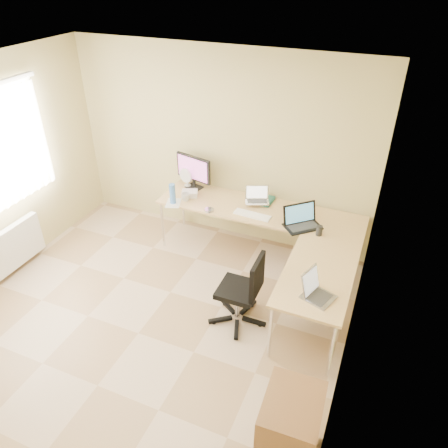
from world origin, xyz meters
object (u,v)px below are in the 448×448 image
at_px(desk_main, 258,233).
at_px(desk_fan, 187,178).
at_px(cabinet, 289,431).
at_px(keyboard, 252,215).
at_px(office_chair, 238,285).
at_px(water_bottle, 173,194).
at_px(monitor, 194,172).
at_px(laptop_center, 257,195).
at_px(mug, 186,197).
at_px(desk_return, 314,300).
at_px(laptop_return, 320,289).
at_px(laptop_black, 304,218).

relative_size(desk_main, desk_fan, 10.21).
distance_m(desk_main, desk_fan, 1.25).
bearing_deg(cabinet, desk_main, 111.44).
height_order(keyboard, office_chair, office_chair).
relative_size(desk_main, office_chair, 2.95).
bearing_deg(desk_fan, water_bottle, -69.82).
relative_size(monitor, cabinet, 0.75).
height_order(laptop_center, mug, laptop_center).
bearing_deg(desk_return, laptop_return, -77.94).
relative_size(laptop_return, office_chair, 0.36).
bearing_deg(monitor, laptop_center, 7.49).
bearing_deg(mug, office_chair, -42.62).
distance_m(laptop_black, cabinet, 2.43).
bearing_deg(desk_return, laptop_center, 133.64).
bearing_deg(desk_fan, mug, -50.67).
relative_size(laptop_center, desk_fan, 1.16).
bearing_deg(laptop_return, laptop_center, 56.99).
distance_m(monitor, desk_fan, 0.15).
bearing_deg(monitor, mug, -66.85).
xyz_separation_m(desk_fan, cabinet, (2.25, -2.73, -0.50)).
bearing_deg(desk_main, mug, -170.00).
distance_m(desk_main, laptop_center, 0.52).
height_order(desk_main, monitor, monitor).
bearing_deg(mug, desk_main, 10.00).
xyz_separation_m(monitor, laptop_return, (2.07, -1.55, -0.13)).
distance_m(laptop_return, office_chair, 0.93).
bearing_deg(mug, keyboard, -1.40).
height_order(monitor, laptop_center, monitor).
height_order(desk_return, cabinet, same).
xyz_separation_m(mug, cabinet, (2.09, -2.36, -0.42)).
xyz_separation_m(keyboard, office_chair, (0.22, -1.04, -0.24)).
bearing_deg(laptop_black, desk_main, 118.59).
bearing_deg(cabinet, desk_return, 93.07).
bearing_deg(cabinet, keyboard, 113.73).
height_order(desk_main, mug, mug).
relative_size(laptop_black, cabinet, 0.57).
xyz_separation_m(laptop_black, desk_fan, (-1.74, 0.40, -0.00)).
distance_m(desk_return, monitor, 2.41).
bearing_deg(desk_return, keyboard, 141.18).
distance_m(monitor, mug, 0.42).
height_order(desk_return, desk_fan, desk_fan).
distance_m(desk_return, keyboard, 1.34).
bearing_deg(desk_main, monitor, 168.94).
bearing_deg(desk_main, desk_return, -45.73).
xyz_separation_m(desk_return, keyboard, (-1.00, 0.81, 0.38)).
xyz_separation_m(laptop_black, office_chair, (-0.42, -1.03, -0.36)).
distance_m(desk_return, office_chair, 0.83).
bearing_deg(office_chair, keyboard, 101.28).
xyz_separation_m(office_chair, cabinet, (0.93, -1.30, -0.14)).
height_order(laptop_return, office_chair, office_chair).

